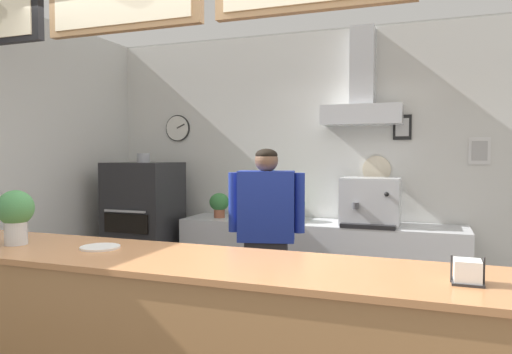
{
  "coord_description": "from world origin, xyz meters",
  "views": [
    {
      "loc": [
        1.12,
        -2.54,
        1.59
      ],
      "look_at": [
        -0.09,
        0.77,
        1.42
      ],
      "focal_mm": 33.31,
      "sensor_mm": 36.0,
      "label": 1
    }
  ],
  "objects_px": {
    "shop_worker": "(266,247)",
    "potted_basil": "(219,203)",
    "pizza_oven": "(144,230)",
    "napkin_holder": "(467,273)",
    "espresso_machine": "(371,202)",
    "potted_sage": "(292,205)",
    "condiment_plate": "(100,247)",
    "potted_oregano": "(246,208)",
    "basil_vase": "(16,214)"
  },
  "relations": [
    {
      "from": "condiment_plate",
      "to": "napkin_holder",
      "type": "distance_m",
      "value": 1.86
    },
    {
      "from": "basil_vase",
      "to": "napkin_holder",
      "type": "bearing_deg",
      "value": -0.17
    },
    {
      "from": "espresso_machine",
      "to": "potted_basil",
      "type": "bearing_deg",
      "value": -179.72
    },
    {
      "from": "pizza_oven",
      "to": "potted_sage",
      "type": "bearing_deg",
      "value": 9.12
    },
    {
      "from": "espresso_machine",
      "to": "potted_sage",
      "type": "distance_m",
      "value": 0.8
    },
    {
      "from": "basil_vase",
      "to": "condiment_plate",
      "type": "relative_size",
      "value": 1.45
    },
    {
      "from": "espresso_machine",
      "to": "basil_vase",
      "type": "xyz_separation_m",
      "value": [
        -1.7,
        -2.66,
        0.12
      ]
    },
    {
      "from": "napkin_holder",
      "to": "shop_worker",
      "type": "bearing_deg",
      "value": 133.87
    },
    {
      "from": "potted_sage",
      "to": "napkin_holder",
      "type": "bearing_deg",
      "value": -60.86
    },
    {
      "from": "shop_worker",
      "to": "basil_vase",
      "type": "xyz_separation_m",
      "value": [
        -1.06,
        -1.38,
        0.37
      ]
    },
    {
      "from": "shop_worker",
      "to": "potted_oregano",
      "type": "height_order",
      "value": "shop_worker"
    },
    {
      "from": "pizza_oven",
      "to": "napkin_holder",
      "type": "distance_m",
      "value": 3.95
    },
    {
      "from": "pizza_oven",
      "to": "potted_oregano",
      "type": "relative_size",
      "value": 8.01
    },
    {
      "from": "potted_sage",
      "to": "condiment_plate",
      "type": "height_order",
      "value": "potted_sage"
    },
    {
      "from": "pizza_oven",
      "to": "napkin_holder",
      "type": "bearing_deg",
      "value": -37.7
    },
    {
      "from": "basil_vase",
      "to": "condiment_plate",
      "type": "distance_m",
      "value": 0.56
    },
    {
      "from": "shop_worker",
      "to": "potted_basil",
      "type": "bearing_deg",
      "value": -66.48
    },
    {
      "from": "potted_sage",
      "to": "basil_vase",
      "type": "height_order",
      "value": "basil_vase"
    },
    {
      "from": "potted_oregano",
      "to": "basil_vase",
      "type": "distance_m",
      "value": 2.76
    },
    {
      "from": "potted_oregano",
      "to": "basil_vase",
      "type": "height_order",
      "value": "basil_vase"
    },
    {
      "from": "pizza_oven",
      "to": "napkin_holder",
      "type": "relative_size",
      "value": 12.4
    },
    {
      "from": "potted_oregano",
      "to": "potted_basil",
      "type": "bearing_deg",
      "value": -166.65
    },
    {
      "from": "potted_sage",
      "to": "napkin_holder",
      "type": "height_order",
      "value": "potted_sage"
    },
    {
      "from": "espresso_machine",
      "to": "pizza_oven",
      "type": "bearing_deg",
      "value": -173.77
    },
    {
      "from": "pizza_oven",
      "to": "basil_vase",
      "type": "height_order",
      "value": "pizza_oven"
    },
    {
      "from": "shop_worker",
      "to": "espresso_machine",
      "type": "bearing_deg",
      "value": -130.65
    },
    {
      "from": "shop_worker",
      "to": "potted_sage",
      "type": "relative_size",
      "value": 5.33
    },
    {
      "from": "basil_vase",
      "to": "condiment_plate",
      "type": "bearing_deg",
      "value": 7.95
    },
    {
      "from": "potted_sage",
      "to": "shop_worker",
      "type": "bearing_deg",
      "value": -83.12
    },
    {
      "from": "potted_basil",
      "to": "pizza_oven",
      "type": "bearing_deg",
      "value": -162.17
    },
    {
      "from": "shop_worker",
      "to": "potted_oregano",
      "type": "bearing_deg",
      "value": -76.7
    },
    {
      "from": "potted_sage",
      "to": "potted_oregano",
      "type": "bearing_deg",
      "value": 173.3
    },
    {
      "from": "potted_basil",
      "to": "basil_vase",
      "type": "relative_size",
      "value": 0.86
    },
    {
      "from": "potted_oregano",
      "to": "napkin_holder",
      "type": "distance_m",
      "value": 3.4
    },
    {
      "from": "pizza_oven",
      "to": "shop_worker",
      "type": "bearing_deg",
      "value": -29.8
    },
    {
      "from": "shop_worker",
      "to": "napkin_holder",
      "type": "distance_m",
      "value": 1.94
    },
    {
      "from": "pizza_oven",
      "to": "potted_sage",
      "type": "height_order",
      "value": "pizza_oven"
    },
    {
      "from": "shop_worker",
      "to": "condiment_plate",
      "type": "distance_m",
      "value": 1.42
    },
    {
      "from": "pizza_oven",
      "to": "napkin_holder",
      "type": "height_order",
      "value": "pizza_oven"
    },
    {
      "from": "pizza_oven",
      "to": "potted_oregano",
      "type": "height_order",
      "value": "pizza_oven"
    },
    {
      "from": "potted_oregano",
      "to": "potted_sage",
      "type": "bearing_deg",
      "value": -6.7
    },
    {
      "from": "espresso_machine",
      "to": "napkin_holder",
      "type": "xyz_separation_m",
      "value": [
        0.69,
        -2.67,
        -0.01
      ]
    },
    {
      "from": "potted_sage",
      "to": "potted_oregano",
      "type": "distance_m",
      "value": 0.55
    },
    {
      "from": "espresso_machine",
      "to": "basil_vase",
      "type": "bearing_deg",
      "value": -122.57
    },
    {
      "from": "pizza_oven",
      "to": "potted_oregano",
      "type": "xyz_separation_m",
      "value": [
        1.08,
        0.32,
        0.25
      ]
    },
    {
      "from": "espresso_machine",
      "to": "potted_sage",
      "type": "xyz_separation_m",
      "value": [
        -0.8,
        -0.0,
        -0.06
      ]
    },
    {
      "from": "pizza_oven",
      "to": "shop_worker",
      "type": "distance_m",
      "value": 2.06
    },
    {
      "from": "basil_vase",
      "to": "pizza_oven",
      "type": "bearing_deg",
      "value": 106.75
    },
    {
      "from": "basil_vase",
      "to": "napkin_holder",
      "type": "relative_size",
      "value": 2.44
    },
    {
      "from": "shop_worker",
      "to": "espresso_machine",
      "type": "xyz_separation_m",
      "value": [
        0.64,
        1.28,
        0.25
      ]
    }
  ]
}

